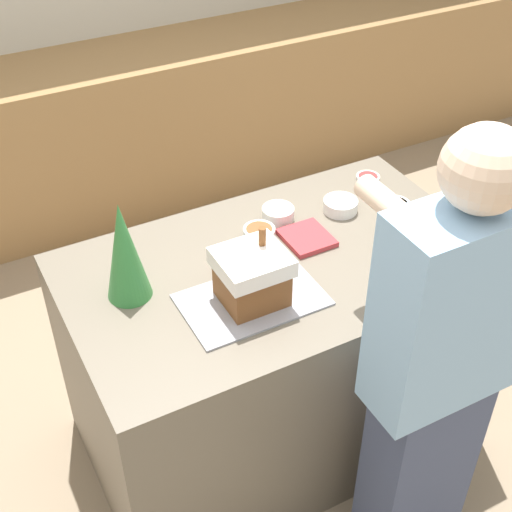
% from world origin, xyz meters
% --- Properties ---
extents(ground_plane, '(12.00, 12.00, 0.00)m').
position_xyz_m(ground_plane, '(0.00, 0.00, 0.00)').
color(ground_plane, gray).
extents(back_cabinet_block, '(6.00, 0.60, 0.91)m').
position_xyz_m(back_cabinet_block, '(0.00, 1.97, 0.46)').
color(back_cabinet_block, '#9E7547').
rests_on(back_cabinet_block, ground_plane).
extents(kitchen_island, '(1.48, 0.87, 0.90)m').
position_xyz_m(kitchen_island, '(0.00, 0.00, 0.45)').
color(kitchen_island, '#6B6051').
rests_on(kitchen_island, ground_plane).
extents(baking_tray, '(0.46, 0.29, 0.01)m').
position_xyz_m(baking_tray, '(-0.17, -0.13, 0.90)').
color(baking_tray, '#9E9EA8').
rests_on(baking_tray, kitchen_island).
extents(gingerbread_house, '(0.22, 0.20, 0.24)m').
position_xyz_m(gingerbread_house, '(-0.17, -0.13, 1.00)').
color(gingerbread_house, brown).
rests_on(gingerbread_house, baking_tray).
extents(decorative_tree, '(0.15, 0.15, 0.35)m').
position_xyz_m(decorative_tree, '(-0.51, 0.08, 1.07)').
color(decorative_tree, '#33843D').
rests_on(decorative_tree, kitchen_island).
extents(candy_bowl_far_right, '(0.13, 0.13, 0.05)m').
position_xyz_m(candy_bowl_far_right, '(0.36, 0.16, 0.92)').
color(candy_bowl_far_right, white).
rests_on(candy_bowl_far_right, kitchen_island).
extents(candy_bowl_behind_tray, '(0.09, 0.09, 0.04)m').
position_xyz_m(candy_bowl_behind_tray, '(0.56, 0.27, 0.92)').
color(candy_bowl_behind_tray, silver).
rests_on(candy_bowl_behind_tray, kitchen_island).
extents(candy_bowl_front_corner, '(0.12, 0.12, 0.05)m').
position_xyz_m(candy_bowl_front_corner, '(0.13, 0.23, 0.93)').
color(candy_bowl_front_corner, white).
rests_on(candy_bowl_front_corner, kitchen_island).
extents(candy_bowl_beside_tree, '(0.12, 0.12, 0.04)m').
position_xyz_m(candy_bowl_beside_tree, '(0.01, 0.16, 0.92)').
color(candy_bowl_beside_tree, white).
rests_on(candy_bowl_beside_tree, kitchen_island).
extents(candy_bowl_near_tray_left, '(0.12, 0.12, 0.04)m').
position_xyz_m(candy_bowl_near_tray_left, '(0.54, 0.06, 0.92)').
color(candy_bowl_near_tray_left, white).
rests_on(candy_bowl_near_tray_left, kitchen_island).
extents(cookbook, '(0.16, 0.18, 0.02)m').
position_xyz_m(cookbook, '(0.16, 0.06, 0.91)').
color(cookbook, '#B23338').
rests_on(cookbook, kitchen_island).
extents(person, '(0.44, 0.55, 1.69)m').
position_xyz_m(person, '(0.17, -0.65, 0.87)').
color(person, '#424C6B').
rests_on(person, ground_plane).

